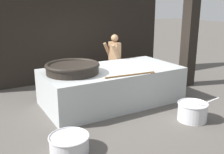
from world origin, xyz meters
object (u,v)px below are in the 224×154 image
(giant_wok_near, at_px, (73,68))
(prep_bowl_meat, at_px, (69,143))
(cook, at_px, (114,58))
(prep_bowl_vegetables, at_px, (193,111))

(giant_wok_near, bearing_deg, prep_bowl_meat, -114.22)
(cook, height_order, prep_bowl_meat, cook)
(giant_wok_near, distance_m, prep_bowl_meat, 2.21)
(prep_bowl_vegetables, bearing_deg, giant_wok_near, 136.72)
(prep_bowl_vegetables, bearing_deg, cook, 93.93)
(cook, xyz_separation_m, prep_bowl_vegetables, (0.22, -3.19, -0.67))
(giant_wok_near, bearing_deg, prep_bowl_vegetables, -43.28)
(giant_wok_near, height_order, prep_bowl_vegetables, giant_wok_near)
(cook, bearing_deg, prep_bowl_meat, 45.54)
(giant_wok_near, xyz_separation_m, prep_bowl_vegetables, (2.11, -1.99, -0.85))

